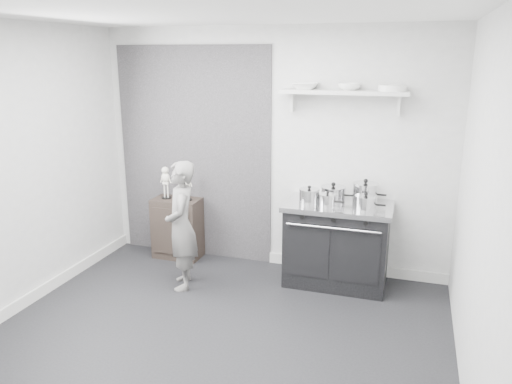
% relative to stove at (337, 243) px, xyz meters
% --- Properties ---
extents(ground, '(4.00, 4.00, 0.00)m').
position_rel_stove_xyz_m(ground, '(-0.83, -1.48, -0.45)').
color(ground, black).
rests_on(ground, ground).
extents(room_shell, '(4.02, 3.62, 2.71)m').
position_rel_stove_xyz_m(room_shell, '(-0.92, -1.33, 1.19)').
color(room_shell, '#B5B5B3').
rests_on(room_shell, ground).
extents(wall_shelf, '(1.30, 0.26, 0.24)m').
position_rel_stove_xyz_m(wall_shelf, '(-0.03, 0.20, 1.56)').
color(wall_shelf, silver).
rests_on(wall_shelf, room_shell).
extents(stove, '(1.11, 0.69, 0.89)m').
position_rel_stove_xyz_m(stove, '(0.00, 0.00, 0.00)').
color(stove, black).
rests_on(stove, ground).
extents(side_cabinet, '(0.56, 0.33, 0.73)m').
position_rel_stove_xyz_m(side_cabinet, '(-1.95, 0.13, -0.08)').
color(side_cabinet, black).
rests_on(side_cabinet, ground).
extents(child, '(0.50, 0.59, 1.36)m').
position_rel_stove_xyz_m(child, '(-1.53, -0.59, 0.23)').
color(child, slate).
rests_on(child, ground).
extents(pot_front_left, '(0.30, 0.21, 0.20)m').
position_rel_stove_xyz_m(pot_front_left, '(-0.29, -0.11, 0.52)').
color(pot_front_left, '#BDBDC0').
rests_on(pot_front_left, stove).
extents(pot_back_left, '(0.35, 0.27, 0.20)m').
position_rel_stove_xyz_m(pot_back_left, '(-0.08, 0.10, 0.52)').
color(pot_back_left, '#BDBDC0').
rests_on(pot_back_left, stove).
extents(pot_back_right, '(0.35, 0.27, 0.26)m').
position_rel_stove_xyz_m(pot_back_right, '(0.25, 0.12, 0.55)').
color(pot_back_right, '#BDBDC0').
rests_on(pot_back_right, stove).
extents(pot_front_right, '(0.31, 0.22, 0.19)m').
position_rel_stove_xyz_m(pot_front_right, '(0.29, -0.15, 0.52)').
color(pot_front_right, '#BDBDC0').
rests_on(pot_front_right, stove).
extents(pot_front_center, '(0.26, 0.18, 0.16)m').
position_rel_stove_xyz_m(pot_front_center, '(-0.10, -0.15, 0.51)').
color(pot_front_center, '#BDBDC0').
rests_on(pot_front_center, stove).
extents(skeleton_full, '(0.12, 0.08, 0.44)m').
position_rel_stove_xyz_m(skeleton_full, '(-2.08, 0.13, 0.50)').
color(skeleton_full, beige).
rests_on(skeleton_full, side_cabinet).
extents(skeleton_torso, '(0.11, 0.07, 0.39)m').
position_rel_stove_xyz_m(skeleton_torso, '(-1.80, 0.13, 0.48)').
color(skeleton_torso, beige).
rests_on(skeleton_torso, side_cabinet).
extents(bowl_large, '(0.28, 0.28, 0.07)m').
position_rel_stove_xyz_m(bowl_large, '(-0.43, 0.19, 1.63)').
color(bowl_large, white).
rests_on(bowl_large, wall_shelf).
extents(bowl_small, '(0.23, 0.23, 0.07)m').
position_rel_stove_xyz_m(bowl_small, '(0.02, 0.19, 1.63)').
color(bowl_small, white).
rests_on(bowl_small, wall_shelf).
extents(plate_stack, '(0.28, 0.28, 0.06)m').
position_rel_stove_xyz_m(plate_stack, '(0.45, 0.19, 1.62)').
color(plate_stack, white).
rests_on(plate_stack, wall_shelf).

